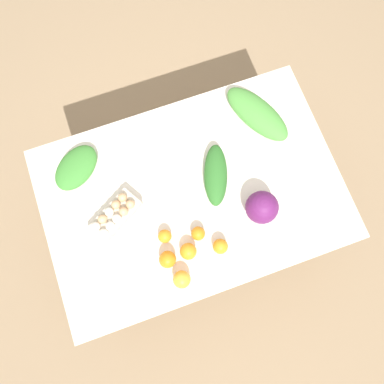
{
  "coord_description": "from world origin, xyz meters",
  "views": [
    {
      "loc": [
        -0.15,
        -0.41,
        2.57
      ],
      "look_at": [
        0.0,
        0.0,
        0.79
      ],
      "focal_mm": 35.0,
      "sensor_mm": 36.0,
      "label": 1
    }
  ],
  "objects_px": {
    "egg_carton": "(114,216)",
    "orange_3": "(220,246)",
    "greens_bunch_scallion": "(216,175)",
    "cabbage_purple": "(262,207)",
    "orange_4": "(165,236)",
    "greens_bunch_kale": "(76,168)",
    "orange_2": "(182,279)",
    "orange_5": "(198,233)",
    "greens_bunch_chard": "(257,114)",
    "orange_1": "(188,251)",
    "orange_0": "(168,259)"
  },
  "relations": [
    {
      "from": "egg_carton",
      "to": "orange_3",
      "type": "height_order",
      "value": "egg_carton"
    },
    {
      "from": "egg_carton",
      "to": "greens_bunch_scallion",
      "type": "bearing_deg",
      "value": 153.53
    },
    {
      "from": "cabbage_purple",
      "to": "orange_4",
      "type": "xyz_separation_m",
      "value": [
        -0.47,
        0.03,
        -0.05
      ]
    },
    {
      "from": "greens_bunch_kale",
      "to": "orange_2",
      "type": "xyz_separation_m",
      "value": [
        0.31,
        -0.68,
        0.0
      ]
    },
    {
      "from": "greens_bunch_scallion",
      "to": "orange_4",
      "type": "bearing_deg",
      "value": -148.91
    },
    {
      "from": "orange_4",
      "to": "orange_5",
      "type": "xyz_separation_m",
      "value": [
        0.15,
        -0.04,
        0.0
      ]
    },
    {
      "from": "greens_bunch_kale",
      "to": "orange_4",
      "type": "xyz_separation_m",
      "value": [
        0.3,
        -0.47,
        -0.0
      ]
    },
    {
      "from": "greens_bunch_scallion",
      "to": "greens_bunch_chard",
      "type": "height_order",
      "value": "greens_bunch_chard"
    },
    {
      "from": "orange_3",
      "to": "cabbage_purple",
      "type": "bearing_deg",
      "value": 22.75
    },
    {
      "from": "orange_2",
      "to": "orange_5",
      "type": "bearing_deg",
      "value": 50.81
    },
    {
      "from": "orange_3",
      "to": "orange_5",
      "type": "xyz_separation_m",
      "value": [
        -0.08,
        0.09,
        -0.0
      ]
    },
    {
      "from": "egg_carton",
      "to": "orange_1",
      "type": "bearing_deg",
      "value": 105.57
    },
    {
      "from": "egg_carton",
      "to": "orange_4",
      "type": "distance_m",
      "value": 0.26
    },
    {
      "from": "cabbage_purple",
      "to": "greens_bunch_scallion",
      "type": "distance_m",
      "value": 0.27
    },
    {
      "from": "orange_1",
      "to": "orange_4",
      "type": "distance_m",
      "value": 0.13
    },
    {
      "from": "greens_bunch_chard",
      "to": "orange_3",
      "type": "xyz_separation_m",
      "value": [
        -0.41,
        -0.56,
        -0.01
      ]
    },
    {
      "from": "greens_bunch_kale",
      "to": "orange_4",
      "type": "relative_size",
      "value": 3.92
    },
    {
      "from": "orange_1",
      "to": "orange_2",
      "type": "xyz_separation_m",
      "value": [
        -0.07,
        -0.11,
        0.0
      ]
    },
    {
      "from": "greens_bunch_scallion",
      "to": "orange_5",
      "type": "height_order",
      "value": "greens_bunch_scallion"
    },
    {
      "from": "orange_2",
      "to": "orange_3",
      "type": "relative_size",
      "value": 1.13
    },
    {
      "from": "orange_1",
      "to": "greens_bunch_kale",
      "type": "bearing_deg",
      "value": 123.94
    },
    {
      "from": "egg_carton",
      "to": "greens_bunch_chard",
      "type": "height_order",
      "value": "greens_bunch_chard"
    },
    {
      "from": "greens_bunch_kale",
      "to": "orange_0",
      "type": "xyz_separation_m",
      "value": [
        0.28,
        -0.57,
        0.0
      ]
    },
    {
      "from": "greens_bunch_chard",
      "to": "orange_0",
      "type": "height_order",
      "value": "greens_bunch_chard"
    },
    {
      "from": "orange_2",
      "to": "orange_3",
      "type": "distance_m",
      "value": 0.23
    },
    {
      "from": "cabbage_purple",
      "to": "orange_1",
      "type": "distance_m",
      "value": 0.4
    },
    {
      "from": "egg_carton",
      "to": "orange_4",
      "type": "height_order",
      "value": "egg_carton"
    },
    {
      "from": "cabbage_purple",
      "to": "orange_4",
      "type": "height_order",
      "value": "cabbage_purple"
    },
    {
      "from": "egg_carton",
      "to": "greens_bunch_chard",
      "type": "distance_m",
      "value": 0.88
    },
    {
      "from": "orange_1",
      "to": "orange_3",
      "type": "relative_size",
      "value": 1.09
    },
    {
      "from": "orange_1",
      "to": "orange_4",
      "type": "relative_size",
      "value": 1.21
    },
    {
      "from": "greens_bunch_kale",
      "to": "orange_1",
      "type": "relative_size",
      "value": 3.23
    },
    {
      "from": "greens_bunch_scallion",
      "to": "orange_3",
      "type": "xyz_separation_m",
      "value": [
        -0.1,
        -0.33,
        -0.01
      ]
    },
    {
      "from": "cabbage_purple",
      "to": "greens_bunch_kale",
      "type": "height_order",
      "value": "cabbage_purple"
    },
    {
      "from": "orange_4",
      "to": "orange_0",
      "type": "bearing_deg",
      "value": -101.58
    },
    {
      "from": "cabbage_purple",
      "to": "orange_4",
      "type": "bearing_deg",
      "value": 176.27
    },
    {
      "from": "cabbage_purple",
      "to": "orange_4",
      "type": "relative_size",
      "value": 2.4
    },
    {
      "from": "orange_4",
      "to": "orange_1",
      "type": "bearing_deg",
      "value": -52.31
    },
    {
      "from": "orange_2",
      "to": "orange_4",
      "type": "height_order",
      "value": "orange_2"
    },
    {
      "from": "orange_4",
      "to": "orange_5",
      "type": "distance_m",
      "value": 0.16
    },
    {
      "from": "greens_bunch_chard",
      "to": "orange_3",
      "type": "height_order",
      "value": "greens_bunch_chard"
    },
    {
      "from": "orange_3",
      "to": "greens_bunch_scallion",
      "type": "bearing_deg",
      "value": 73.27
    },
    {
      "from": "orange_3",
      "to": "orange_4",
      "type": "relative_size",
      "value": 1.11
    },
    {
      "from": "orange_2",
      "to": "orange_1",
      "type": "bearing_deg",
      "value": 57.59
    },
    {
      "from": "greens_bunch_scallion",
      "to": "orange_4",
      "type": "height_order",
      "value": "greens_bunch_scallion"
    },
    {
      "from": "cabbage_purple",
      "to": "orange_5",
      "type": "xyz_separation_m",
      "value": [
        -0.32,
        -0.01,
        -0.04
      ]
    },
    {
      "from": "greens_bunch_kale",
      "to": "orange_4",
      "type": "distance_m",
      "value": 0.56
    },
    {
      "from": "cabbage_purple",
      "to": "greens_bunch_scallion",
      "type": "bearing_deg",
      "value": 121.94
    },
    {
      "from": "greens_bunch_kale",
      "to": "orange_0",
      "type": "distance_m",
      "value": 0.64
    },
    {
      "from": "egg_carton",
      "to": "orange_5",
      "type": "distance_m",
      "value": 0.41
    }
  ]
}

